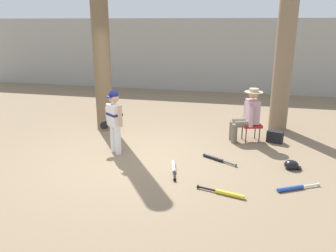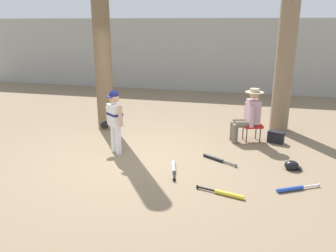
% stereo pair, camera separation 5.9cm
% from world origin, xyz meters
% --- Properties ---
extents(ground_plane, '(60.00, 60.00, 0.00)m').
position_xyz_m(ground_plane, '(0.00, 0.00, 0.00)').
color(ground_plane, '#7F6B51').
extents(concrete_back_wall, '(18.00, 0.36, 2.70)m').
position_xyz_m(concrete_back_wall, '(0.00, 7.13, 1.35)').
color(concrete_back_wall, '#9E9E99').
rests_on(concrete_back_wall, ground).
extents(tree_near_player, '(0.66, 0.66, 4.64)m').
position_xyz_m(tree_near_player, '(-1.32, 1.69, 1.98)').
color(tree_near_player, brown).
rests_on(tree_near_player, ground).
extents(tree_behind_spectator, '(0.73, 0.73, 4.91)m').
position_xyz_m(tree_behind_spectator, '(2.89, 2.67, 2.07)').
color(tree_behind_spectator, '#7F6B51').
rests_on(tree_behind_spectator, ground).
extents(young_ballplayer, '(0.59, 0.40, 1.31)m').
position_xyz_m(young_ballplayer, '(-0.47, 0.21, 0.74)').
color(young_ballplayer, white).
rests_on(young_ballplayer, ground).
extents(folding_stool, '(0.50, 0.50, 0.41)m').
position_xyz_m(folding_stool, '(2.23, 1.57, 0.36)').
color(folding_stool, red).
rests_on(folding_stool, ground).
extents(seated_spectator, '(0.68, 0.53, 1.20)m').
position_xyz_m(seated_spectator, '(2.14, 1.54, 0.64)').
color(seated_spectator, '#6B6051').
rests_on(seated_spectator, ground).
extents(handbag_beside_stool, '(0.38, 0.28, 0.26)m').
position_xyz_m(handbag_beside_stool, '(2.76, 1.60, 0.13)').
color(handbag_beside_stool, black).
rests_on(handbag_beside_stool, ground).
extents(bat_blue_youth, '(0.71, 0.44, 0.07)m').
position_xyz_m(bat_blue_youth, '(2.91, -0.66, 0.03)').
color(bat_blue_youth, '#2347AD').
rests_on(bat_blue_youth, ground).
extents(bat_yellow_trainer, '(0.77, 0.25, 0.07)m').
position_xyz_m(bat_yellow_trainer, '(1.87, -1.08, 0.03)').
color(bat_yellow_trainer, yellow).
rests_on(bat_yellow_trainer, ground).
extents(bat_aluminum_silver, '(0.25, 0.76, 0.07)m').
position_xyz_m(bat_aluminum_silver, '(0.88, -0.34, 0.03)').
color(bat_aluminum_silver, '#B7BCC6').
rests_on(bat_aluminum_silver, ground).
extents(bat_black_composite, '(0.68, 0.44, 0.07)m').
position_xyz_m(bat_black_composite, '(1.57, 0.28, 0.03)').
color(bat_black_composite, black).
rests_on(bat_black_composite, ground).
extents(batting_helmet_black, '(0.30, 0.23, 0.17)m').
position_xyz_m(batting_helmet_black, '(2.97, 0.19, 0.07)').
color(batting_helmet_black, black).
rests_on(batting_helmet_black, ground).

